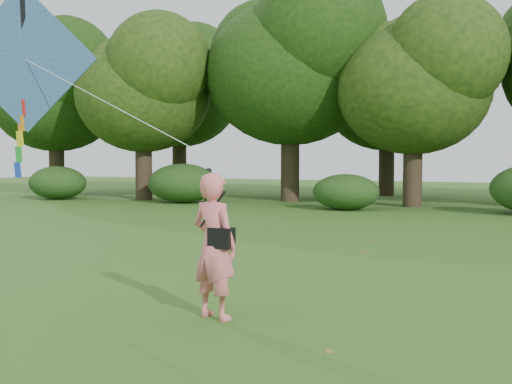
% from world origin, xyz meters
% --- Properties ---
extents(ground, '(100.00, 100.00, 0.00)m').
position_xyz_m(ground, '(0.00, 0.00, 0.00)').
color(ground, '#265114').
rests_on(ground, ground).
extents(man_kite_flyer, '(0.76, 0.59, 1.85)m').
position_xyz_m(man_kite_flyer, '(-0.25, -0.13, 0.93)').
color(man_kite_flyer, '#F07079').
rests_on(man_kite_flyer, ground).
extents(bystander_left, '(0.83, 0.68, 1.59)m').
position_xyz_m(bystander_left, '(-10.88, 18.28, 0.79)').
color(bystander_left, '#20252B').
rests_on(bystander_left, ground).
extents(crossbody_bag, '(0.43, 0.20, 0.72)m').
position_xyz_m(crossbody_bag, '(-0.14, -0.16, 1.05)').
color(crossbody_bag, black).
rests_on(crossbody_bag, ground).
extents(flying_kite, '(5.46, 1.47, 3.17)m').
position_xyz_m(flying_kite, '(-4.34, 0.79, 3.63)').
color(flying_kite, '#2841AF').
rests_on(flying_kite, ground).
extents(shrub_band, '(39.15, 3.22, 1.88)m').
position_xyz_m(shrub_band, '(-0.72, 17.60, 0.86)').
color(shrub_band, '#264919').
rests_on(shrub_band, ground).
extents(fallen_leaves, '(10.08, 12.25, 0.01)m').
position_xyz_m(fallen_leaves, '(1.08, 6.87, 0.01)').
color(fallen_leaves, olive).
rests_on(fallen_leaves, ground).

